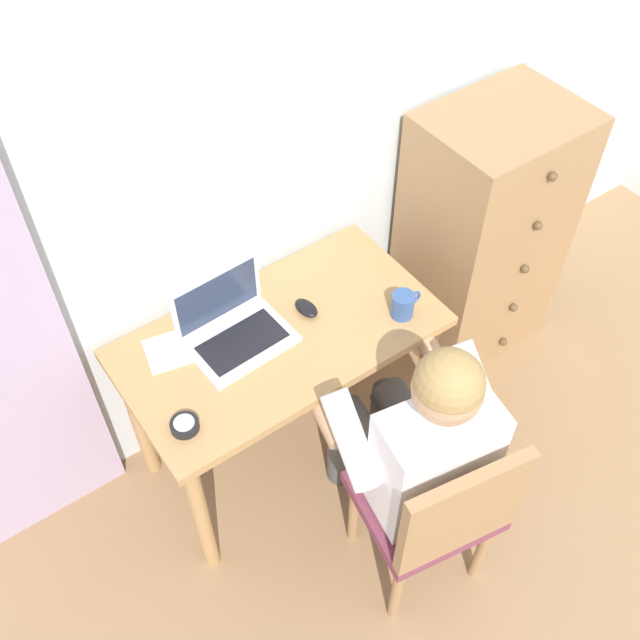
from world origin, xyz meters
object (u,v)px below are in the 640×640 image
chair (437,510)px  laptop (233,326)px  desk_clock (185,425)px  dresser (483,235)px  notebook_pad (178,348)px  desk (281,356)px  person_seated (413,436)px  coffee_mug (403,305)px  computer_mouse (306,308)px

chair → laptop: size_ratio=2.47×
chair → desk_clock: bearing=134.4°
dresser → chair: dresser is taller
chair → notebook_pad: chair is taller
dresser → desk_clock: 1.53m
desk → dresser: bearing=4.2°
dresser → person_seated: (-0.92, -0.62, 0.09)m
desk → laptop: laptop is taller
laptop → coffee_mug: (0.53, -0.25, -0.00)m
dresser → laptop: dresser is taller
dresser → laptop: 1.21m
computer_mouse → desk_clock: 0.61m
computer_mouse → notebook_pad: computer_mouse is taller
desk_clock → coffee_mug: bearing=-1.6°
dresser → computer_mouse: bearing=-177.1°
dresser → laptop: size_ratio=3.28×
notebook_pad → coffee_mug: bearing=-11.3°
dresser → desk_clock: bearing=-171.4°
person_seated → notebook_pad: size_ratio=5.68×
person_seated → laptop: bearing=113.9°
desk_clock → coffee_mug: coffee_mug is taller
laptop → computer_mouse: (0.27, -0.05, -0.04)m
laptop → desk_clock: (-0.31, -0.23, -0.04)m
person_seated → coffee_mug: person_seated is taller
desk_clock → notebook_pad: size_ratio=0.43×
desk_clock → person_seated: bearing=-33.8°
dresser → person_seated: size_ratio=0.97×
dresser → notebook_pad: size_ratio=5.52×
desk → notebook_pad: notebook_pad is taller
computer_mouse → coffee_mug: coffee_mug is taller
desk → chair: chair is taller
notebook_pad → laptop: bearing=-5.1°
desk → desk_clock: bearing=-161.5°
chair → person_seated: bearing=81.0°
notebook_pad → coffee_mug: (0.72, -0.31, 0.04)m
desk_clock → computer_mouse: bearing=17.3°
desk_clock → laptop: bearing=36.5°
laptop → person_seated: bearing=-66.1°
chair → person_seated: size_ratio=0.73×
computer_mouse → notebook_pad: (-0.45, 0.11, -0.01)m
coffee_mug → dresser: bearing=20.7°
laptop → computer_mouse: laptop is taller
laptop → desk: bearing=-32.3°
desk_clock → coffee_mug: (0.85, -0.02, 0.03)m
notebook_pad → dresser: bearing=9.6°
laptop → desk_clock: laptop is taller
dresser → desk_clock: size_ratio=12.87×
desk → coffee_mug: bearing=-23.2°
computer_mouse → dresser: bearing=-1.8°
laptop → notebook_pad: bearing=162.7°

